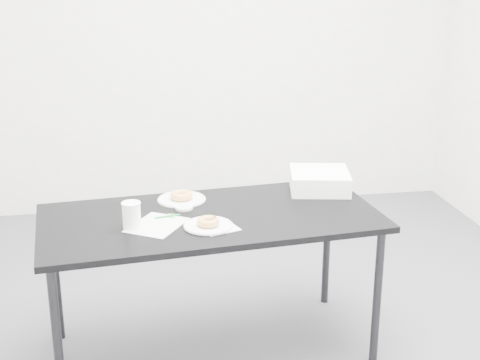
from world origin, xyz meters
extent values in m
plane|color=#4B4B50|center=(0.00, 0.00, 0.00)|extent=(4.00, 4.00, 0.00)
cube|color=white|center=(0.00, 2.00, 1.35)|extent=(4.00, 0.02, 2.70)
cube|color=black|center=(-0.12, -0.06, 0.69)|extent=(1.62, 0.87, 0.03)
cylinder|color=black|center=(-0.81, -0.44, 0.34)|extent=(0.04, 0.04, 0.68)
cylinder|color=black|center=(-0.86, 0.17, 0.34)|extent=(0.04, 0.04, 0.68)
cylinder|color=black|center=(0.62, -0.30, 0.34)|extent=(0.04, 0.04, 0.68)
cylinder|color=black|center=(0.56, 0.31, 0.34)|extent=(0.04, 0.04, 0.68)
cube|color=silver|center=(-0.37, -0.15, 0.71)|extent=(0.31, 0.33, 0.00)
cube|color=green|center=(-0.30, -0.05, 0.71)|extent=(0.06, 0.06, 0.00)
cylinder|color=#0B8040|center=(-0.32, -0.06, 0.71)|extent=(0.12, 0.03, 0.01)
cube|color=silver|center=(-0.11, -0.22, 0.71)|extent=(0.19, 0.19, 0.00)
cylinder|color=white|center=(-0.15, -0.21, 0.71)|extent=(0.22, 0.22, 0.01)
torus|color=gold|center=(-0.15, -0.21, 0.73)|extent=(0.12, 0.12, 0.03)
cylinder|color=white|center=(-0.23, 0.16, 0.71)|extent=(0.24, 0.24, 0.01)
torus|color=gold|center=(-0.23, 0.16, 0.73)|extent=(0.11, 0.11, 0.04)
cylinder|color=white|center=(-0.48, -0.16, 0.77)|extent=(0.08, 0.08, 0.12)
cylinder|color=white|center=(-0.23, 0.04, 0.71)|extent=(0.09, 0.09, 0.01)
cube|color=white|center=(0.48, 0.20, 0.76)|extent=(0.34, 0.34, 0.10)
camera|label=1|loc=(-0.47, -2.92, 1.82)|focal=50.00mm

